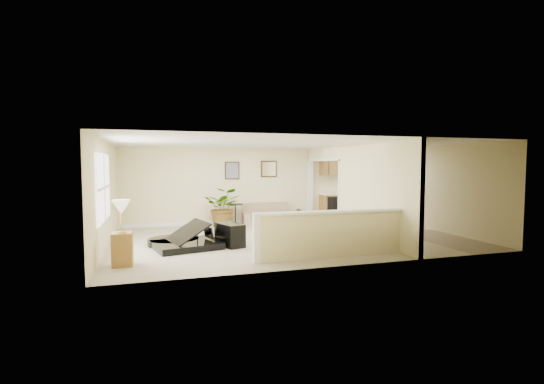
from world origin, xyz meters
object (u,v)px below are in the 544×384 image
object	(u,v)px
piano_bench	(230,235)
small_plant	(299,217)
accent_table	(235,211)
lamp_stand	(122,238)
loveseat	(266,213)
piano	(184,223)
palm_plant	(224,207)

from	to	relation	value
piano_bench	small_plant	bearing A→B (deg)	44.88
accent_table	lamp_stand	bearing A→B (deg)	-125.21
piano_bench	small_plant	world-z (taller)	piano_bench
accent_table	lamp_stand	size ratio (longest dim) A/B	0.54
loveseat	accent_table	size ratio (longest dim) A/B	2.39
piano	palm_plant	world-z (taller)	piano
piano_bench	palm_plant	world-z (taller)	palm_plant
lamp_stand	piano_bench	bearing A→B (deg)	27.84
piano_bench	loveseat	bearing A→B (deg)	60.49
piano	loveseat	size ratio (longest dim) A/B	1.17
small_plant	lamp_stand	bearing A→B (deg)	-141.84
piano	palm_plant	xyz separation A→B (m)	(1.44, 2.85, 0.03)
piano_bench	loveseat	distance (m)	3.69
loveseat	lamp_stand	xyz separation A→B (m)	(-4.14, -4.44, 0.20)
lamp_stand	loveseat	bearing A→B (deg)	47.00
small_plant	lamp_stand	world-z (taller)	lamp_stand
piano_bench	lamp_stand	size ratio (longest dim) A/B	0.64
loveseat	small_plant	bearing A→B (deg)	-14.60
piano_bench	accent_table	xyz separation A→B (m)	(0.79, 3.18, 0.17)
lamp_stand	accent_table	bearing A→B (deg)	54.79
piano	small_plant	bearing A→B (deg)	20.82
piano	small_plant	world-z (taller)	piano
piano_bench	small_plant	distance (m)	4.02
loveseat	piano	bearing A→B (deg)	-127.91
palm_plant	small_plant	xyz separation A→B (m)	(2.46, -0.22, -0.39)
piano_bench	lamp_stand	xyz separation A→B (m)	(-2.32, -1.23, 0.27)
accent_table	palm_plant	size ratio (longest dim) A/B	0.49
piano	piano_bench	bearing A→B (deg)	-23.95
loveseat	small_plant	xyz separation A→B (m)	(1.03, -0.38, -0.13)
piano	lamp_stand	xyz separation A→B (m)	(-1.27, -1.42, -0.03)
piano	lamp_stand	size ratio (longest dim) A/B	1.51
piano_bench	small_plant	xyz separation A→B (m)	(2.85, 2.83, -0.06)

